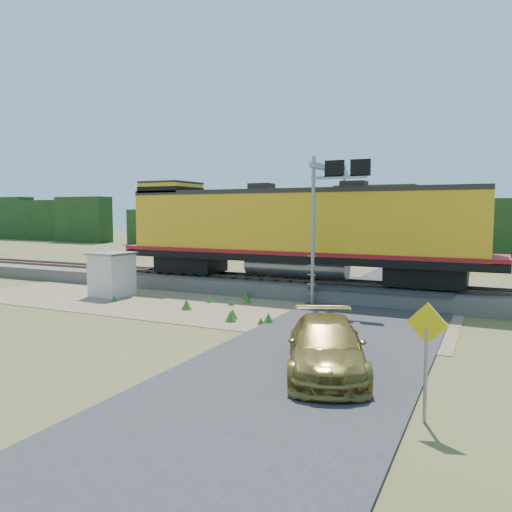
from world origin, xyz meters
The scene contains 12 objects.
ground centered at (0.00, 0.00, 0.00)m, with size 140.00×140.00×0.00m, color #475123.
ballast centered at (0.00, 6.00, 0.40)m, with size 70.00×5.00×0.80m, color slate.
rails centered at (0.00, 6.00, 0.88)m, with size 70.00×1.54×0.16m.
dirt_shoulder centered at (-2.00, 0.50, 0.01)m, with size 26.00×8.00×0.03m, color #8C7754.
road centered at (7.00, 0.74, 0.09)m, with size 7.00×66.00×0.86m.
tree_line_north centered at (0.00, 38.00, 3.07)m, with size 130.00×3.00×6.50m.
weed_clumps centered at (-3.50, 0.10, 0.00)m, with size 15.00×6.20×0.56m, color #31651D, non-canonical shape.
locomotive centered at (1.54, 6.00, 3.76)m, with size 21.97×3.35×5.67m.
shed centered at (-7.20, 0.87, 1.25)m, with size 2.22×2.22×2.47m.
signal_gantry centered at (4.23, 5.32, 5.58)m, with size 2.96×6.20×7.48m.
road_sign centered at (10.82, -9.17, 1.73)m, with size 0.93×0.26×2.74m.
car centered at (7.74, -6.79, 0.79)m, with size 2.21×5.44×1.58m, color olive.
Camera 1 is at (12.09, -20.64, 4.76)m, focal length 35.00 mm.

